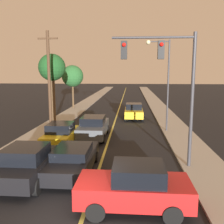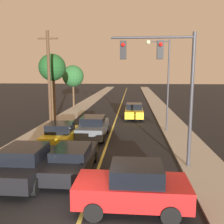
{
  "view_description": "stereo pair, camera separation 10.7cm",
  "coord_description": "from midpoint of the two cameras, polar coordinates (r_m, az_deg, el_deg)",
  "views": [
    {
      "loc": [
        1.63,
        -7.61,
        5.04
      ],
      "look_at": [
        0.0,
        13.7,
        1.6
      ],
      "focal_mm": 40.0,
      "sensor_mm": 36.0,
      "label": 1
    },
    {
      "loc": [
        1.74,
        -7.6,
        5.04
      ],
      "look_at": [
        0.0,
        13.7,
        1.6
      ],
      "focal_mm": 40.0,
      "sensor_mm": 36.0,
      "label": 2
    }
  ],
  "objects": [
    {
      "name": "tree_left_near",
      "position": [
        34.84,
        -9.1,
        8.08
      ],
      "size": [
        2.93,
        2.93,
        5.83
      ],
      "color": "#4C3823",
      "rests_on": "ground"
    },
    {
      "name": "car_far_oncoming",
      "position": [
        27.05,
        4.89,
        0.18
      ],
      "size": [
        2.02,
        4.17,
        1.67
      ],
      "rotation": [
        0.0,
        0.0,
        3.14
      ],
      "color": "gold",
      "rests_on": "ground"
    },
    {
      "name": "car_outer_lane_second",
      "position": [
        17.56,
        -11.7,
        -5.03
      ],
      "size": [
        1.95,
        4.13,
        1.61
      ],
      "color": "gold",
      "rests_on": "ground"
    },
    {
      "name": "sidewalk_right",
      "position": [
        44.06,
        9.45,
        2.53
      ],
      "size": [
        2.5,
        80.0,
        0.12
      ],
      "color": "#9E998E",
      "rests_on": "ground"
    },
    {
      "name": "ground_plane",
      "position": [
        9.28,
        -7.46,
        -23.84
      ],
      "size": [
        200.0,
        200.0,
        0.0
      ],
      "primitive_type": "plane",
      "color": "black"
    },
    {
      "name": "traffic_signal_mast",
      "position": [
        13.03,
        12.45,
        8.6
      ],
      "size": [
        4.19,
        0.42,
        6.86
      ],
      "color": "#333338",
      "rests_on": "ground"
    },
    {
      "name": "streetlamp_right",
      "position": [
        21.21,
        11.45,
        8.62
      ],
      "size": [
        1.96,
        0.36,
        7.5
      ],
      "color": "#333338",
      "rests_on": "ground"
    },
    {
      "name": "car_near_lane_front",
      "position": [
        12.88,
        -9.05,
        -10.52
      ],
      "size": [
        2.03,
        4.92,
        1.4
      ],
      "color": "black",
      "rests_on": "ground"
    },
    {
      "name": "utility_pole_left",
      "position": [
        20.8,
        -14.3,
        6.94
      ],
      "size": [
        1.6,
        0.24,
        8.12
      ],
      "color": "#422D1E",
      "rests_on": "ground"
    },
    {
      "name": "car_near_lane_second",
      "position": [
        19.26,
        -4.4,
        -3.42
      ],
      "size": [
        2.05,
        4.85,
        1.69
      ],
      "color": "#474C51",
      "rests_on": "ground"
    },
    {
      "name": "car_crossing_right",
      "position": [
        9.58,
        4.87,
        -16.68
      ],
      "size": [
        4.16,
        1.98,
        1.74
      ],
      "rotation": [
        0.0,
        0.0,
        1.57
      ],
      "color": "red",
      "rests_on": "ground"
    },
    {
      "name": "sidewalk_left",
      "position": [
        44.49,
        -5.06,
        2.68
      ],
      "size": [
        2.5,
        80.0,
        0.12
      ],
      "color": "#9E998E",
      "rests_on": "ground"
    },
    {
      "name": "car_outer_lane_front",
      "position": [
        12.42,
        -19.05,
        -11.0
      ],
      "size": [
        2.1,
        4.37,
        1.7
      ],
      "color": "black",
      "rests_on": "ground"
    },
    {
      "name": "road_surface",
      "position": [
        43.92,
        2.16,
        2.56
      ],
      "size": [
        8.68,
        80.0,
        0.01
      ],
      "color": "black",
      "rests_on": "ground"
    },
    {
      "name": "tree_left_far",
      "position": [
        25.03,
        -13.67,
        9.56
      ],
      "size": [
        2.59,
        2.59,
        6.65
      ],
      "color": "#4C3823",
      "rests_on": "ground"
    }
  ]
}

